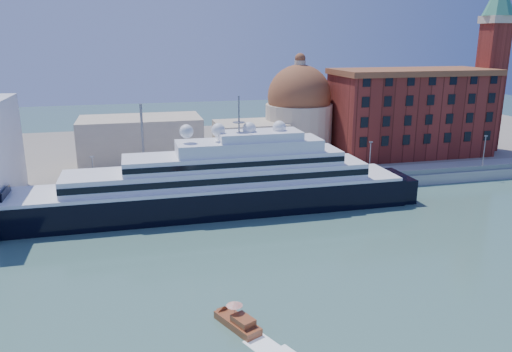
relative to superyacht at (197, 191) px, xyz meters
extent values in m
plane|color=#32574E|center=(10.47, -23.00, -4.57)|extent=(400.00, 400.00, 0.00)
cube|color=gray|center=(10.47, 11.00, -3.32)|extent=(180.00, 10.00, 2.50)
cube|color=slate|center=(10.47, 52.00, -3.57)|extent=(260.00, 72.00, 2.00)
cube|color=slate|center=(10.47, 6.50, -1.47)|extent=(180.00, 0.10, 1.20)
cube|color=black|center=(2.41, 0.00, -2.36)|extent=(78.56, 12.09, 6.55)
cube|color=black|center=(41.69, 0.00, -2.56)|extent=(6.04, 11.08, 6.04)
cube|color=white|center=(2.41, 0.00, 1.17)|extent=(76.55, 12.29, 0.60)
cube|color=white|center=(4.43, 0.00, 2.98)|extent=(58.42, 10.07, 3.02)
cube|color=black|center=(4.43, -5.03, 2.98)|extent=(58.42, 0.15, 1.21)
cube|color=white|center=(7.45, 0.00, 5.80)|extent=(42.30, 9.06, 2.62)
cube|color=white|center=(10.47, 0.00, 8.32)|extent=(28.20, 8.06, 2.42)
cube|color=white|center=(12.48, 0.00, 10.34)|extent=(16.12, 7.05, 1.61)
cylinder|color=slate|center=(8.46, 0.00, 14.57)|extent=(0.30, 0.30, 7.05)
sphere|color=white|center=(-1.62, 0.00, 11.75)|extent=(2.62, 2.62, 2.62)
sphere|color=white|center=(4.43, 0.00, 11.75)|extent=(2.62, 2.62, 2.62)
sphere|color=white|center=(10.47, 0.00, 11.75)|extent=(2.62, 2.62, 2.62)
sphere|color=white|center=(16.51, 0.00, 11.75)|extent=(2.62, 2.62, 2.62)
cube|color=white|center=(-29.52, -2.60, -4.03)|extent=(10.98, 4.25, 1.44)
cube|color=white|center=(-27.73, -2.49, -2.87)|extent=(3.72, 2.46, 1.08)
cube|color=maroon|center=(-0.68, -41.18, -4.18)|extent=(4.87, 7.04, 1.12)
cube|color=maroon|center=(-0.21, -42.20, -3.23)|extent=(2.81, 3.30, 0.90)
cylinder|color=slate|center=(-0.91, -40.68, -2.78)|extent=(0.07, 0.07, 1.79)
cone|color=red|center=(-0.91, -40.68, -1.77)|extent=(2.02, 2.02, 0.45)
cube|color=maroon|center=(62.47, 29.00, 8.43)|extent=(42.00, 18.00, 22.00)
cube|color=brown|center=(62.47, 29.00, 19.93)|extent=(43.00, 19.00, 1.50)
cube|color=maroon|center=(86.47, 29.00, 14.93)|extent=(6.00, 6.00, 35.00)
cube|color=beige|center=(86.47, 29.00, 33.43)|extent=(7.00, 7.00, 2.00)
cylinder|color=beige|center=(32.47, 35.00, 4.43)|extent=(18.00, 18.00, 14.00)
sphere|color=brown|center=(32.47, 35.00, 13.43)|extent=(17.00, 17.00, 17.00)
cylinder|color=beige|center=(32.47, 35.00, 21.43)|extent=(3.00, 3.00, 3.00)
cube|color=beige|center=(18.47, 33.00, 2.43)|extent=(18.00, 14.00, 10.00)
cube|color=beige|center=(-9.53, 35.00, 3.43)|extent=(30.00, 16.00, 12.00)
cylinder|color=slate|center=(-19.53, 8.00, 1.93)|extent=(0.24, 0.24, 8.00)
cube|color=slate|center=(-19.53, 8.00, 6.03)|extent=(0.80, 0.30, 0.25)
cylinder|color=slate|center=(10.47, 8.00, 1.93)|extent=(0.24, 0.24, 8.00)
cube|color=slate|center=(10.47, 8.00, 6.03)|extent=(0.80, 0.30, 0.25)
cylinder|color=slate|center=(40.47, 8.00, 1.93)|extent=(0.24, 0.24, 8.00)
cube|color=slate|center=(40.47, 8.00, 6.03)|extent=(0.80, 0.30, 0.25)
cylinder|color=slate|center=(70.47, 8.00, 1.93)|extent=(0.24, 0.24, 8.00)
cube|color=slate|center=(70.47, 8.00, 6.03)|extent=(0.80, 0.30, 0.25)
cylinder|color=slate|center=(-9.53, 10.00, 6.93)|extent=(0.50, 0.50, 18.00)
camera|label=1|loc=(-11.16, -92.55, 28.60)|focal=35.00mm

